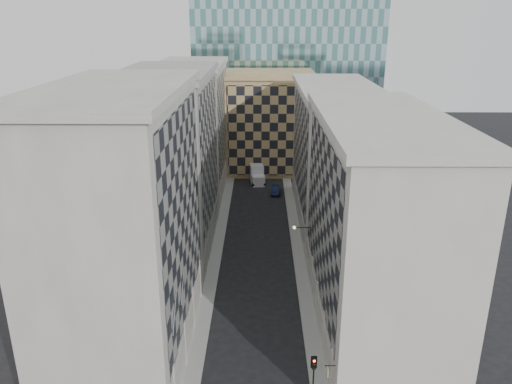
{
  "coord_description": "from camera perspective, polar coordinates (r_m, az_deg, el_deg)",
  "views": [
    {
      "loc": [
        0.41,
        -27.51,
        28.61
      ],
      "look_at": [
        -0.01,
        14.36,
        13.83
      ],
      "focal_mm": 35.0,
      "sensor_mm": 36.0,
      "label": 1
    }
  ],
  "objects": [
    {
      "name": "traffic_light",
      "position": [
        41.01,
        6.62,
        -19.48
      ],
      "size": [
        0.49,
        0.42,
        3.88
      ],
      "rotation": [
        0.0,
        0.0,
        -0.03
      ],
      "color": "black",
      "rests_on": "sidewalk_east"
    },
    {
      "name": "box_truck",
      "position": [
        90.79,
        0.11,
        1.97
      ],
      "size": [
        2.98,
        5.89,
        3.1
      ],
      "rotation": [
        0.0,
        0.0,
        0.12
      ],
      "color": "silver",
      "rests_on": "ground"
    },
    {
      "name": "sidewalk_west",
      "position": [
        64.45,
        -4.56,
        -6.9
      ],
      "size": [
        1.5,
        100.0,
        0.15
      ],
      "primitive_type": "cube",
      "color": "#979792",
      "rests_on": "ground"
    },
    {
      "name": "bldg_left_c",
      "position": [
        85.16,
        -7.12,
        7.24
      ],
      "size": [
        10.8,
        22.8,
        21.7
      ],
      "color": "#9E998E",
      "rests_on": "ground"
    },
    {
      "name": "church_tower",
      "position": [
        109.52,
        0.38,
        18.58
      ],
      "size": [
        7.2,
        7.2,
        51.5
      ],
      "color": "#2F2A24",
      "rests_on": "ground"
    },
    {
      "name": "bldg_right_b",
      "position": [
        72.76,
        8.86,
        4.27
      ],
      "size": [
        10.8,
        28.8,
        19.7
      ],
      "color": "#ADA99E",
      "rests_on": "ground"
    },
    {
      "name": "bldg_right_a",
      "position": [
        47.45,
        13.3,
        -3.78
      ],
      "size": [
        10.8,
        26.8,
        20.7
      ],
      "color": "#ADA99E",
      "rests_on": "ground"
    },
    {
      "name": "bracket_lamp",
      "position": [
        56.31,
        4.58,
        -4.07
      ],
      "size": [
        1.98,
        0.36,
        0.36
      ],
      "color": "black",
      "rests_on": "ground"
    },
    {
      "name": "dark_car",
      "position": [
        84.91,
        2.27,
        0.21
      ],
      "size": [
        1.75,
        4.11,
        1.32
      ],
      "primitive_type": "imported",
      "rotation": [
        0.0,
        0.0,
        -0.09
      ],
      "color": "#0F1938",
      "rests_on": "ground"
    },
    {
      "name": "flagpoles_left",
      "position": [
        39.84,
        -8.81,
        -11.96
      ],
      "size": [
        0.1,
        6.33,
        2.33
      ],
      "color": "gray",
      "rests_on": "ground"
    },
    {
      "name": "bldg_left_a",
      "position": [
        43.5,
        -14.55,
        -3.92
      ],
      "size": [
        10.8,
        22.8,
        23.7
      ],
      "color": "#9E998E",
      "rests_on": "ground"
    },
    {
      "name": "sidewalk_east",
      "position": [
        64.38,
        4.86,
        -6.94
      ],
      "size": [
        1.5,
        100.0,
        0.15
      ],
      "primitive_type": "cube",
      "color": "#979792",
      "rests_on": "ground"
    },
    {
      "name": "tan_block",
      "position": [
        97.33,
        1.51,
        8.08
      ],
      "size": [
        16.8,
        14.8,
        18.8
      ],
      "color": "#A17B55",
      "rests_on": "ground"
    },
    {
      "name": "shop_sign",
      "position": [
        39.62,
        8.18,
        -19.5
      ],
      "size": [
        0.85,
        0.74,
        0.82
      ],
      "rotation": [
        0.0,
        0.0,
        0.02
      ],
      "color": "black",
      "rests_on": "ground"
    },
    {
      "name": "bldg_left_b",
      "position": [
        63.93,
        -9.64,
        3.48
      ],
      "size": [
        10.8,
        22.8,
        22.7
      ],
      "color": "gray",
      "rests_on": "ground"
    }
  ]
}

